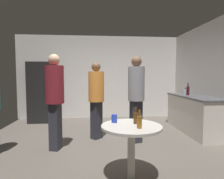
% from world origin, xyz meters
% --- Properties ---
extents(ground_plane, '(5.20, 5.20, 0.10)m').
position_xyz_m(ground_plane, '(0.00, 0.00, -0.05)').
color(ground_plane, '#5B544C').
extents(wall_back, '(5.32, 0.06, 2.70)m').
position_xyz_m(wall_back, '(0.00, 2.63, 1.35)').
color(wall_back, silver).
rests_on(wall_back, ground_plane).
extents(refrigerator, '(0.70, 0.68, 1.80)m').
position_xyz_m(refrigerator, '(-1.78, 2.20, 0.90)').
color(refrigerator, black).
rests_on(refrigerator, ground_plane).
extents(kitchen_counter, '(0.64, 1.89, 0.90)m').
position_xyz_m(kitchen_counter, '(2.28, 0.73, 0.45)').
color(kitchen_counter, beige).
rests_on(kitchen_counter, ground_plane).
extents(kettle, '(0.24, 0.17, 0.18)m').
position_xyz_m(kettle, '(2.23, 1.11, 0.97)').
color(kettle, '#B2B2B7').
rests_on(kettle, kitchen_counter).
extents(wine_bottle_on_counter, '(0.08, 0.08, 0.31)m').
position_xyz_m(wine_bottle_on_counter, '(2.21, 0.92, 1.02)').
color(wine_bottle_on_counter, '#3F141E').
rests_on(wine_bottle_on_counter, kitchen_counter).
extents(foreground_table, '(0.80, 0.80, 0.73)m').
position_xyz_m(foreground_table, '(0.32, -1.30, 0.63)').
color(foreground_table, beige).
rests_on(foreground_table, ground_plane).
extents(beer_bottle_amber, '(0.06, 0.06, 0.23)m').
position_xyz_m(beer_bottle_amber, '(0.39, -1.44, 0.82)').
color(beer_bottle_amber, '#8C5919').
rests_on(beer_bottle_amber, foreground_table).
extents(beer_bottle_brown, '(0.06, 0.06, 0.23)m').
position_xyz_m(beer_bottle_brown, '(0.40, -1.21, 0.82)').
color(beer_bottle_brown, '#593314').
rests_on(beer_bottle_brown, foreground_table).
extents(plastic_cup_blue, '(0.08, 0.08, 0.11)m').
position_xyz_m(plastic_cup_blue, '(0.11, -1.12, 0.79)').
color(plastic_cup_blue, blue).
rests_on(plastic_cup_blue, foreground_table).
extents(person_in_maroon_shirt, '(0.41, 0.41, 1.79)m').
position_xyz_m(person_in_maroon_shirt, '(-0.90, -0.14, 1.05)').
color(person_in_maroon_shirt, '#2D2D38').
rests_on(person_in_maroon_shirt, ground_plane).
extents(person_in_orange_shirt, '(0.48, 0.48, 1.68)m').
position_xyz_m(person_in_orange_shirt, '(-0.13, 0.44, 0.98)').
color(person_in_orange_shirt, '#2D2D38').
rests_on(person_in_orange_shirt, ground_plane).
extents(person_in_gray_shirt, '(0.42, 0.42, 1.78)m').
position_xyz_m(person_in_gray_shirt, '(0.69, 0.12, 1.05)').
color(person_in_gray_shirt, '#2D2D38').
rests_on(person_in_gray_shirt, ground_plane).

